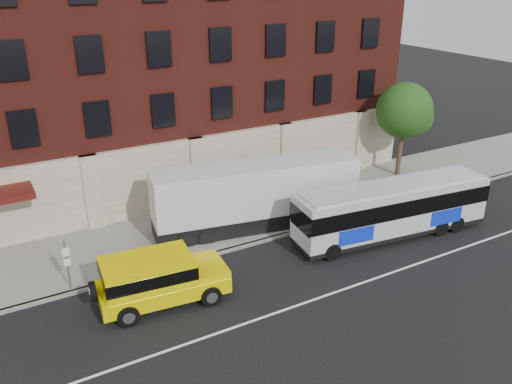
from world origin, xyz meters
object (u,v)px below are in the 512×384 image
sign_pole (67,263)px  yellow_suv (156,277)px  shipping_container (256,197)px  street_tree (405,113)px  city_bus (392,208)px

sign_pole → yellow_suv: (3.04, -2.56, -0.21)m
shipping_container → sign_pole: bearing=-171.8°
street_tree → city_bus: 9.25m
street_tree → shipping_container: street_tree is taller
street_tree → city_bus: (-6.34, -6.13, -2.80)m
street_tree → shipping_container: 12.41m
city_bus → sign_pole: bearing=169.9°
sign_pole → city_bus: city_bus is taller
sign_pole → shipping_container: 10.17m
yellow_suv → street_tree: bearing=17.2°
street_tree → shipping_container: size_ratio=0.56×
street_tree → yellow_suv: street_tree is taller
city_bus → yellow_suv: bearing=178.9°
street_tree → city_bus: street_tree is taller
shipping_container → city_bus: bearing=-36.9°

